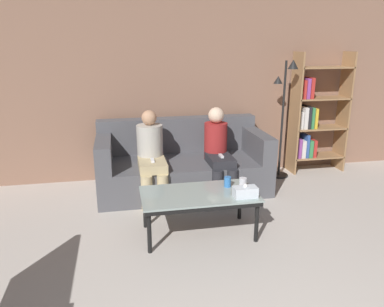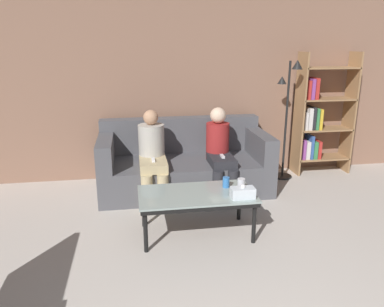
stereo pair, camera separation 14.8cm
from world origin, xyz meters
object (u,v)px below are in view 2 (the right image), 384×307
object	(u,v)px
cup_near_left	(226,182)
couch	(184,165)
coffee_table	(196,197)
seated_person_mid_left	(220,150)
bookshelf	(318,119)
tissue_box	(243,193)
seated_person_left_end	(152,153)
cup_near_right	(241,184)
standing_lamp	(288,108)

from	to	relation	value
cup_near_left	couch	bearing A→B (deg)	103.11
coffee_table	seated_person_mid_left	bearing A→B (deg)	65.18
cup_near_left	bookshelf	bearing A→B (deg)	40.77
tissue_box	seated_person_left_end	bearing A→B (deg)	122.82
seated_person_mid_left	coffee_table	bearing A→B (deg)	-114.82
seated_person_mid_left	cup_near_left	bearing A→B (deg)	-99.24
cup_near_right	standing_lamp	distance (m)	1.82
coffee_table	tissue_box	distance (m)	0.45
coffee_table	standing_lamp	bearing A→B (deg)	43.69
cup_near_right	seated_person_mid_left	distance (m)	0.98
cup_near_left	cup_near_right	distance (m)	0.16
coffee_table	seated_person_left_end	xyz separation A→B (m)	(-0.36, 1.00, 0.16)
seated_person_left_end	couch	bearing A→B (deg)	30.30
standing_lamp	seated_person_mid_left	bearing A→B (deg)	-157.55
tissue_box	coffee_table	bearing A→B (deg)	156.09
coffee_table	bookshelf	xyz separation A→B (m)	(2.01, 1.57, 0.40)
cup_near_right	tissue_box	bearing A→B (deg)	-102.50
cup_near_right	seated_person_left_end	size ratio (longest dim) A/B	0.11
couch	tissue_box	size ratio (longest dim) A/B	9.55
bookshelf	seated_person_mid_left	world-z (taller)	bookshelf
tissue_box	couch	bearing A→B (deg)	103.89
bookshelf	seated_person_left_end	distance (m)	2.45
seated_person_mid_left	standing_lamp	bearing A→B (deg)	22.45
couch	seated_person_mid_left	distance (m)	0.53
couch	bookshelf	size ratio (longest dim) A/B	1.23
couch	coffee_table	xyz separation A→B (m)	(-0.05, -1.24, 0.08)
coffee_table	tissue_box	xyz separation A→B (m)	(0.40, -0.18, 0.09)
coffee_table	bookshelf	distance (m)	2.58
standing_lamp	tissue_box	bearing A→B (deg)	-124.15
cup_near_left	bookshelf	world-z (taller)	bookshelf
cup_near_right	seated_person_mid_left	xyz separation A→B (m)	(0.01, 0.98, 0.06)
seated_person_left_end	seated_person_mid_left	distance (m)	0.82
tissue_box	cup_near_left	bearing A→B (deg)	106.99
seated_person_mid_left	tissue_box	bearing A→B (deg)	-92.85
seated_person_left_end	coffee_table	bearing A→B (deg)	-70.35
seated_person_mid_left	cup_near_right	bearing A→B (deg)	-90.83
bookshelf	standing_lamp	world-z (taller)	bookshelf
bookshelf	standing_lamp	size ratio (longest dim) A/B	1.06
couch	seated_person_left_end	world-z (taller)	seated_person_left_end
tissue_box	standing_lamp	world-z (taller)	standing_lamp
couch	tissue_box	world-z (taller)	couch
tissue_box	bookshelf	bearing A→B (deg)	47.35
cup_near_left	seated_person_mid_left	bearing A→B (deg)	80.76
coffee_table	tissue_box	bearing A→B (deg)	-23.91
cup_near_right	tissue_box	world-z (taller)	tissue_box
tissue_box	seated_person_mid_left	distance (m)	1.18
bookshelf	cup_near_right	bearing A→B (deg)	-135.36
cup_near_left	coffee_table	bearing A→B (deg)	-161.66
coffee_table	seated_person_mid_left	xyz separation A→B (m)	(0.46, 1.00, 0.16)
cup_near_left	standing_lamp	distance (m)	1.84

